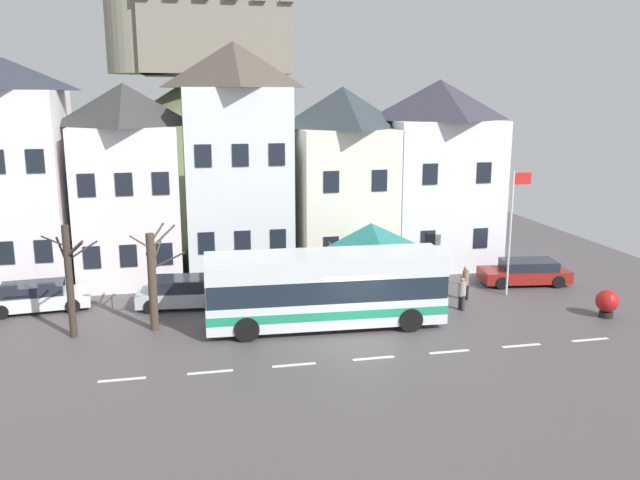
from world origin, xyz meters
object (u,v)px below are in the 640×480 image
Objects in this scene: public_bench at (339,278)px; flagpole at (512,223)px; bus_shelter at (371,236)px; parked_car_02 at (525,272)px; parked_car_01 at (37,297)px; townhouse_00 at (13,174)px; pedestrian_02 at (398,287)px; pedestrian_01 at (465,281)px; bare_tree_02 at (70,279)px; bare_tree_01 at (153,279)px; hilltop_castle at (215,134)px; parked_car_00 at (182,292)px; pedestrian_00 at (462,293)px; harbour_buoy at (607,302)px; townhouse_04 at (437,173)px; transit_bus at (325,290)px; townhouse_03 at (342,179)px; townhouse_02 at (236,161)px; townhouse_01 at (128,184)px.

public_bench is 8.92m from flagpole.
bus_shelter is 8.78m from parked_car_02.
bus_shelter reaches higher than parked_car_01.
townhouse_00 reaches higher than pedestrian_02.
pedestrian_01 is 17.62m from bare_tree_02.
bare_tree_02 is (-3.19, -0.20, 0.26)m from bare_tree_01.
hilltop_castle is 22.65× the size of public_bench.
pedestrian_00 reaches higher than parked_car_00.
townhouse_00 is 0.29× the size of hilltop_castle.
parked_car_01 is 16.47m from pedestrian_02.
hilltop_castle is 35.30m from harbour_buoy.
townhouse_04 is 1.04× the size of transit_bus.
parked_car_01 is 14.25m from public_bench.
pedestrian_00 is (12.42, -3.19, 0.15)m from parked_car_00.
townhouse_03 is 1.00× the size of transit_bus.
pedestrian_02 is (6.74, -7.09, -5.25)m from townhouse_02.
bare_tree_02 is at bearing 174.04° from harbour_buoy.
parked_car_02 is at bearing 41.86° from flagpole.
townhouse_02 is 19.30m from harbour_buoy.
harbour_buoy is at bearing -35.26° from townhouse_02.
townhouse_04 is at bearing 0.57° from townhouse_02.
townhouse_00 reaches higher than flagpole.
public_bench is 0.38× the size of bare_tree_02.
hilltop_castle reaches higher than townhouse_00.
parked_car_02 is at bearing 33.29° from pedestrian_00.
bus_shelter is 2.41× the size of pedestrian_02.
public_bench is (-9.56, 1.46, -0.15)m from parked_car_02.
hilltop_castle reaches higher than transit_bus.
townhouse_04 is 7.14m from flagpole.
parked_car_01 is at bearing -155.10° from townhouse_02.
flagpole reaches higher than pedestrian_01.
pedestrian_01 is at bearing -2.48° from parked_car_00.
bare_tree_01 is at bearing -51.05° from townhouse_00.
townhouse_01 is at bearing 99.38° from bare_tree_01.
parked_car_00 is 3.44× the size of harbour_buoy.
flagpole reaches higher than parked_car_00.
transit_bus is 2.77× the size of bus_shelter.
townhouse_02 reaches higher than townhouse_03.
bus_shelter reaches higher than public_bench.
townhouse_04 is at bearing 27.91° from bare_tree_01.
pedestrian_01 is at bearing -24.09° from townhouse_01.
townhouse_00 is at bearing 156.70° from pedestrian_00.
transit_bus is at bearing -165.44° from flagpole.
pedestrian_00 is at bearing 158.59° from harbour_buoy.
hilltop_castle is at bearing 115.59° from harbour_buoy.
pedestrian_00 is at bearing -152.34° from flagpole.
pedestrian_01 is 3.59m from flagpole.
townhouse_02 reaches higher than flagpole.
townhouse_04 reaches higher than flagpole.
pedestrian_00 is (9.32, -8.42, -5.31)m from townhouse_02.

